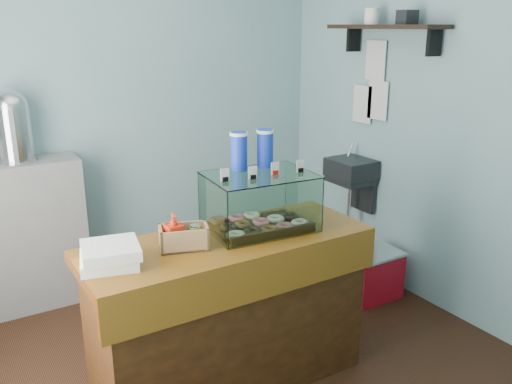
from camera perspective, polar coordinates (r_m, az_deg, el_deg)
ground at (r=3.58m, az=-4.77°, el=-17.07°), size 3.50×3.50×0.00m
room_shell at (r=3.00m, az=-5.21°, el=11.23°), size 3.54×3.04×2.82m
counter at (r=3.15m, az=-2.82°, el=-12.44°), size 1.60×0.60×0.90m
back_shelf at (r=4.26m, az=-24.26°, el=-4.49°), size 1.00×0.32×1.10m
display_case at (r=3.07m, az=0.15°, el=-0.61°), size 0.62×0.48×0.54m
condiment_crate at (r=2.83m, az=-7.84°, el=-4.59°), size 0.28×0.22×0.20m
pastry_boxes at (r=2.72m, az=-15.14°, el=-6.42°), size 0.33×0.33×0.11m
coffee_urn at (r=4.08m, az=-24.30°, el=6.50°), size 0.27×0.27×0.50m
red_cooler at (r=4.28m, az=12.09°, el=-8.45°), size 0.43×0.33×0.37m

